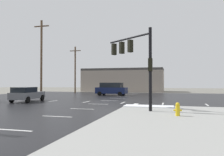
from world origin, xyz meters
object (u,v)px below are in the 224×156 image
suv_navy (112,89)px  sedan_grey (27,94)px  utility_pole_far (41,57)px  traffic_signal_mast (135,55)px  utility_pole_distant (75,69)px  fire_hydrant (178,109)px

suv_navy → sedan_grey: 14.20m
sedan_grey → utility_pole_far: utility_pole_far is taller
traffic_signal_mast → sedan_grey: (-12.49, 4.37, -3.28)m
sedan_grey → utility_pole_distant: size_ratio=0.52×
traffic_signal_mast → suv_navy: 18.66m
fire_hydrant → utility_pole_distant: bearing=125.3°
suv_navy → utility_pole_far: utility_pole_far is taller
suv_navy → utility_pole_distant: utility_pole_distant is taller
suv_navy → sedan_grey: size_ratio=1.06×
traffic_signal_mast → suv_navy: size_ratio=1.18×
traffic_signal_mast → utility_pole_far: 17.72m
suv_navy → fire_hydrant: bearing=118.1°
traffic_signal_mast → fire_hydrant: (2.96, -2.75, -3.60)m
suv_navy → sedan_grey: (-6.01, -12.86, -0.24)m
utility_pole_distant → suv_navy: bearing=-33.1°
utility_pole_distant → utility_pole_far: bearing=-86.4°
fire_hydrant → sedan_grey: size_ratio=0.17×
fire_hydrant → utility_pole_far: size_ratio=0.08×
suv_navy → utility_pole_distant: 11.08m
fire_hydrant → suv_navy: suv_navy is taller
utility_pole_distant → traffic_signal_mast: bearing=-56.4°
sedan_grey → utility_pole_far: size_ratio=0.44×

